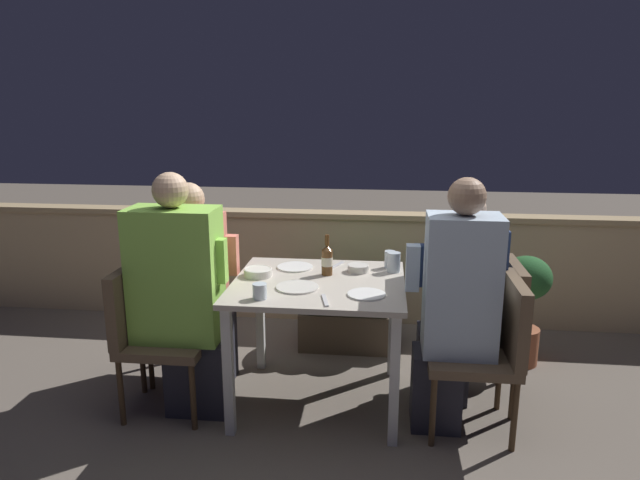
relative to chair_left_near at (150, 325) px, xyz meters
name	(u,v)px	position (x,y,z in m)	size (l,w,h in m)	color
ground_plane	(319,401)	(0.93, 0.17, -0.50)	(16.00, 16.00, 0.00)	#665B51
parapet_wall	(338,265)	(0.93, 1.48, -0.06)	(9.00, 0.18, 0.87)	tan
dining_table	(319,297)	(0.93, 0.17, 0.14)	(0.95, 0.87, 0.74)	#BCB2A3
planter_hedge	(351,303)	(1.07, 0.97, -0.18)	(0.71, 0.47, 0.57)	brown
chair_left_near	(150,325)	(0.00, 0.00, 0.00)	(0.47, 0.46, 0.84)	brown
person_green_blouse	(182,297)	(0.20, 0.00, 0.18)	(0.52, 0.26, 1.36)	#282833
chair_left_far	(168,303)	(-0.03, 0.35, 0.00)	(0.47, 0.46, 0.84)	brown
person_coral_top	(198,284)	(0.17, 0.35, 0.13)	(0.47, 0.26, 1.26)	#282833
chair_right_near	(491,341)	(1.85, -0.01, 0.00)	(0.47, 0.46, 0.84)	brown
person_blue_shirt	(454,307)	(1.66, -0.01, 0.18)	(0.47, 0.26, 1.36)	#282833
chair_right_far	(492,320)	(1.91, 0.29, 0.00)	(0.47, 0.46, 0.84)	brown
person_navy_jumper	(457,299)	(1.71, 0.29, 0.12)	(0.49, 0.26, 1.24)	#282833
beer_bottle	(327,260)	(0.96, 0.29, 0.33)	(0.07, 0.07, 0.24)	brown
plate_0	(297,287)	(0.83, 0.03, 0.24)	(0.23, 0.23, 0.01)	silver
plate_1	(366,294)	(1.20, -0.04, 0.24)	(0.20, 0.20, 0.01)	white
plate_2	(295,267)	(0.76, 0.40, 0.24)	(0.21, 0.21, 0.01)	white
bowl_0	(358,268)	(1.14, 0.37, 0.26)	(0.12, 0.12, 0.04)	beige
bowl_1	(258,272)	(0.57, 0.22, 0.26)	(0.16, 0.16, 0.05)	silver
glass_cup_0	(390,259)	(1.33, 0.47, 0.29)	(0.06, 0.06, 0.10)	silver
glass_cup_1	(394,262)	(1.35, 0.39, 0.30)	(0.08, 0.08, 0.12)	silver
glass_cup_2	(260,291)	(0.67, -0.15, 0.28)	(0.07, 0.07, 0.08)	silver
fork_0	(325,300)	(1.00, -0.15, 0.24)	(0.06, 0.17, 0.01)	silver
fork_1	(337,265)	(1.01, 0.47, 0.24)	(0.09, 0.16, 0.01)	silver
potted_plant	(525,299)	(2.22, 0.81, -0.05)	(0.32, 0.32, 0.74)	#9E5638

